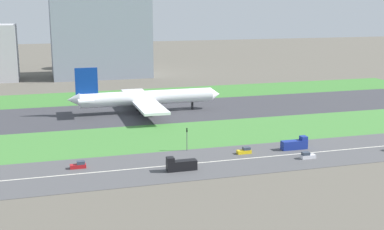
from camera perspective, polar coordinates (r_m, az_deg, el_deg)
The scene contains 16 objects.
ground_plane at distance 219.22m, azimuth -1.25°, elevation 0.53°, with size 800.00×800.00×0.00m, color #5B564C.
runway at distance 219.21m, azimuth -1.25°, elevation 0.54°, with size 280.00×46.00×0.10m, color #38383D.
grass_median_north at distance 258.28m, azimuth -3.64°, elevation 2.34°, with size 280.00×36.00×0.10m, color #3D7A33.
grass_median_south at distance 180.99m, azimuth 2.16°, elevation -2.02°, with size 280.00×36.00×0.10m, color #427F38.
highway at distance 152.17m, azimuth 6.02°, elevation -4.90°, with size 280.00×28.00×0.10m, color #4C4C4F.
highway_centerline at distance 152.15m, azimuth 6.02°, elevation -4.88°, with size 266.00×0.50×0.01m, color silver.
airliner at distance 214.42m, azimuth -5.43°, elevation 1.91°, with size 65.00×56.00×19.70m.
car_4 at distance 146.12m, azimuth -12.57°, elevation -5.52°, with size 4.40×1.80×2.00m.
truck_0 at distance 163.83m, azimuth 11.46°, elevation -3.23°, with size 8.40×2.50×4.00m.
car_1 at distance 155.10m, azimuth 12.79°, elevation -4.47°, with size 4.40×1.80×2.00m.
car_0 at distance 156.97m, azimuth 5.92°, elevation -4.02°, with size 4.40×1.80×2.00m.
truck_1 at distance 140.56m, azimuth -1.28°, elevation -5.61°, with size 8.40×2.50×4.00m.
traffic_light at distance 158.22m, azimuth -0.57°, elevation -2.55°, with size 0.36×0.50×7.20m.
hangar_building at distance 323.58m, azimuth -10.22°, elevation 8.78°, with size 59.37×33.48×51.40m, color gray.
fuel_tank_west at distance 368.91m, azimuth -12.16°, elevation 6.42°, with size 19.99×19.99×16.59m, color silver.
fuel_tank_centre at distance 371.92m, azimuth -8.00°, elevation 6.58°, with size 25.52×25.52×16.11m, color silver.
Camera 1 is at (-56.18, -207.02, 45.20)m, focal length 47.61 mm.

